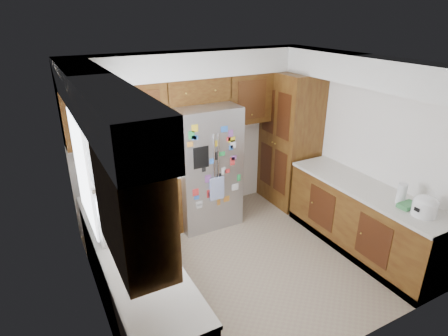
{
  "coord_description": "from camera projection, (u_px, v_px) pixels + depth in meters",
  "views": [
    {
      "loc": [
        -2.14,
        -3.39,
        3.01
      ],
      "look_at": [
        -0.13,
        0.35,
        1.21
      ],
      "focal_mm": 30.0,
      "sensor_mm": 36.0,
      "label": 1
    }
  ],
  "objects": [
    {
      "name": "left_counter_clutter",
      "position": [
        106.0,
        187.0,
        4.47
      ],
      "size": [
        0.4,
        0.85,
        0.38
      ],
      "color": "black",
      "rests_on": "left_counter_run"
    },
    {
      "name": "rice_cooker",
      "position": [
        425.0,
        205.0,
        4.08
      ],
      "size": [
        0.27,
        0.26,
        0.23
      ],
      "color": "white",
      "rests_on": "right_counter_run"
    },
    {
      "name": "right_counter_run",
      "position": [
        361.0,
        221.0,
        4.96
      ],
      "size": [
        0.63,
        2.25,
        0.92
      ],
      "color": "#421F0C",
      "rests_on": "ground"
    },
    {
      "name": "left_counter_run",
      "position": [
        140.0,
        264.0,
        4.12
      ],
      "size": [
        1.36,
        3.2,
        0.92
      ],
      "color": "#421F0C",
      "rests_on": "ground"
    },
    {
      "name": "room_shell",
      "position": [
        225.0,
        119.0,
        4.39
      ],
      "size": [
        3.64,
        3.24,
        2.52
      ],
      "color": "white",
      "rests_on": "ground"
    },
    {
      "name": "fridge",
      "position": [
        204.0,
        166.0,
        5.48
      ],
      "size": [
        0.9,
        0.79,
        1.8
      ],
      "color": "#B0AFB5",
      "rests_on": "ground"
    },
    {
      "name": "pantry",
      "position": [
        290.0,
        140.0,
        6.02
      ],
      "size": [
        0.6,
        0.9,
        2.15
      ],
      "primitive_type": "cube",
      "color": "#421F0C",
      "rests_on": "ground"
    },
    {
      "name": "paper_towel",
      "position": [
        402.0,
        193.0,
        4.35
      ],
      "size": [
        0.11,
        0.11,
        0.24
      ],
      "primitive_type": "cylinder",
      "color": "white",
      "rests_on": "right_counter_run"
    },
    {
      "name": "floor",
      "position": [
        246.0,
        261.0,
        4.86
      ],
      "size": [
        3.6,
        3.6,
        0.0
      ],
      "primitive_type": "plane",
      "color": "gray",
      "rests_on": "ground"
    },
    {
      "name": "fridge_top_items",
      "position": [
        199.0,
        68.0,
        5.14
      ],
      "size": [
        0.72,
        0.29,
        0.26
      ],
      "color": "#1723A1",
      "rests_on": "bridge_cabinet"
    },
    {
      "name": "sink_assembly",
      "position": [
        120.0,
        220.0,
        3.9
      ],
      "size": [
        0.52,
        0.7,
        0.37
      ],
      "color": "white",
      "rests_on": "left_counter_run"
    },
    {
      "name": "bridge_cabinet",
      "position": [
        196.0,
        90.0,
        5.24
      ],
      "size": [
        0.96,
        0.34,
        0.35
      ],
      "primitive_type": "cube",
      "color": "#421F0C",
      "rests_on": "fridge"
    }
  ]
}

